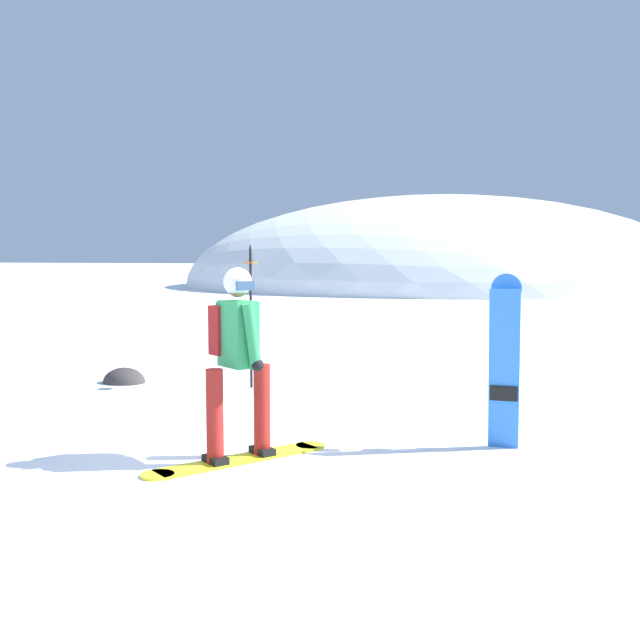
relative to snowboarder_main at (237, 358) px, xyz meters
The scene contains 6 objects.
ground_plane 0.98m from the snowboarder_main, 166.99° to the left, with size 300.00×300.00×0.00m, color white.
ridge_peak_main 38.29m from the snowboarder_main, 96.44° to the left, with size 29.98×26.98×10.66m.
snowboarder_main is the anchor object (origin of this frame).
spare_snowboard 2.48m from the snowboarder_main, 26.58° to the left, with size 0.28×0.21×1.65m.
piste_marker_near 3.64m from the snowboarder_main, 111.28° to the left, with size 0.20×0.20×1.98m.
rock_small 4.61m from the snowboarder_main, 135.28° to the left, with size 0.62×0.53×0.43m.
Camera 1 is at (3.01, -5.96, 1.82)m, focal length 41.36 mm.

